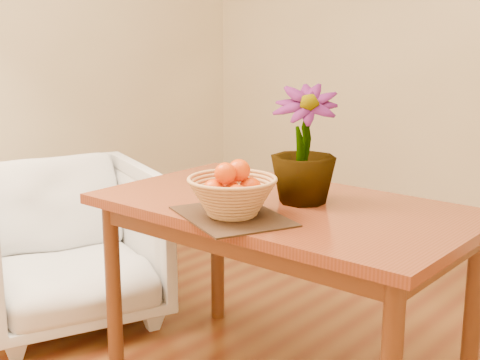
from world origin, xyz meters
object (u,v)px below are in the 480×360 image
Objects in this scene: wicker_basket at (232,198)px; potted_plant at (304,145)px; armchair at (66,237)px; table at (284,225)px.

wicker_basket is 0.36m from potted_plant.
wicker_basket is 0.71× the size of potted_plant.
potted_plant is (0.07, 0.32, 0.15)m from wicker_basket.
potted_plant reaches higher than wicker_basket.
armchair is (-1.13, 0.12, -0.40)m from wicker_basket.
table is 1.20m from armchair.
table is at bearing -60.31° from armchair.
wicker_basket is at bearing -73.63° from armchair.
armchair is at bearing 158.10° from potted_plant.
potted_plant is (0.05, 0.05, 0.31)m from table.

